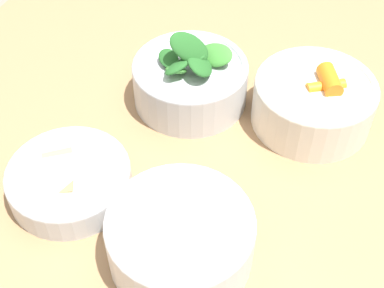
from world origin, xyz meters
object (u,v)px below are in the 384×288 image
(bowl_carrots, at_px, (314,100))
(bowl_beans_hotdog, at_px, (180,239))
(bowl_cookies, at_px, (69,179))
(bowl_greens, at_px, (191,79))

(bowl_carrots, height_order, bowl_beans_hotdog, bowl_carrots)
(bowl_beans_hotdog, xyz_separation_m, bowl_cookies, (-0.03, -0.16, -0.01))
(bowl_cookies, bearing_deg, bowl_beans_hotdog, 77.71)
(bowl_carrots, relative_size, bowl_cookies, 1.08)
(bowl_greens, distance_m, bowl_cookies, 0.22)
(bowl_cookies, bearing_deg, bowl_greens, 160.43)
(bowl_greens, distance_m, bowl_beans_hotdog, 0.26)
(bowl_greens, bearing_deg, bowl_carrots, 96.65)
(bowl_greens, xyz_separation_m, bowl_cookies, (0.21, -0.07, -0.02))
(bowl_carrots, xyz_separation_m, bowl_beans_hotdog, (0.26, -0.08, -0.01))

